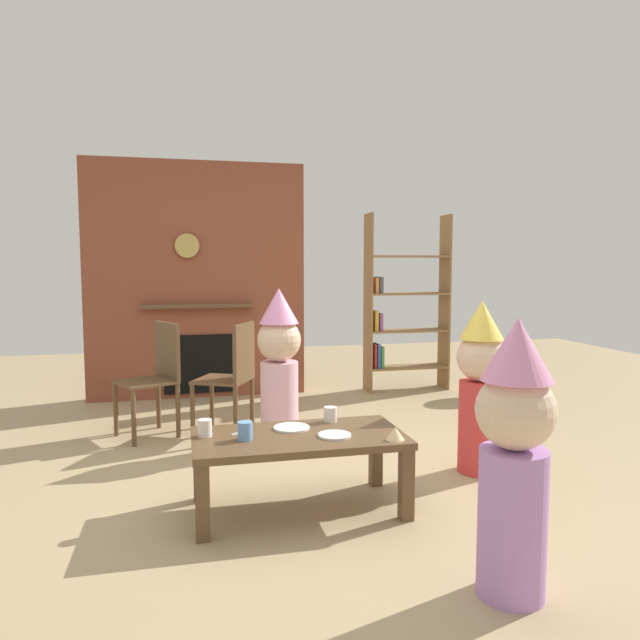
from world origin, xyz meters
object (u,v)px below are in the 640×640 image
(paper_plate_rear, at_px, (292,428))
(birthday_cake_slice, at_px, (395,433))
(coffee_table, at_px, (299,446))
(paper_cup_near_right, at_px, (245,431))
(child_in_pink, at_px, (480,382))
(potted_plant_tall, at_px, (491,367))
(bookshelf, at_px, (401,311))
(child_with_cone_hat, at_px, (514,451))
(paper_plate_front, at_px, (335,435))
(paper_cup_center, at_px, (330,414))
(paper_cup_near_left, at_px, (205,428))
(dining_chair_left, at_px, (157,372))
(child_by_the_chairs, at_px, (279,363))
(dining_chair_middle, at_px, (233,372))

(paper_plate_rear, relative_size, birthday_cake_slice, 2.06)
(coffee_table, bearing_deg, paper_cup_near_right, -173.90)
(paper_cup_near_right, height_order, child_in_pink, child_in_pink)
(potted_plant_tall, bearing_deg, paper_plate_rear, -138.76)
(coffee_table, bearing_deg, birthday_cake_slice, -23.68)
(bookshelf, distance_m, potted_plant_tall, 1.09)
(coffee_table, height_order, child_with_cone_hat, child_with_cone_hat)
(paper_plate_front, xyz_separation_m, paper_plate_rear, (-0.20, 0.20, 0.00))
(coffee_table, relative_size, paper_cup_center, 13.09)
(paper_cup_near_left, relative_size, paper_plate_rear, 0.46)
(dining_chair_left, bearing_deg, paper_plate_rear, 90.58)
(bookshelf, bearing_deg, paper_cup_near_right, -124.54)
(paper_plate_rear, relative_size, child_in_pink, 0.18)
(coffee_table, xyz_separation_m, child_by_the_chairs, (0.09, 1.21, 0.27))
(paper_plate_rear, height_order, dining_chair_left, dining_chair_left)
(bookshelf, bearing_deg, child_with_cone_hat, -104.49)
(paper_plate_rear, bearing_deg, birthday_cake_slice, -33.65)
(child_in_pink, bearing_deg, paper_cup_center, -8.63)
(dining_chair_left, bearing_deg, paper_cup_near_right, 80.35)
(child_by_the_chairs, bearing_deg, dining_chair_middle, -133.73)
(coffee_table, height_order, birthday_cake_slice, birthday_cake_slice)
(bookshelf, relative_size, dining_chair_middle, 2.11)
(potted_plant_tall, bearing_deg, child_by_the_chairs, -155.50)
(paper_cup_near_right, relative_size, child_with_cone_hat, 0.09)
(child_with_cone_hat, bearing_deg, potted_plant_tall, -61.52)
(paper_cup_near_left, xyz_separation_m, birthday_cake_slice, (0.99, -0.29, -0.01))
(child_in_pink, relative_size, dining_chair_left, 1.25)
(child_in_pink, relative_size, child_by_the_chairs, 0.95)
(child_by_the_chairs, bearing_deg, dining_chair_left, -113.61)
(paper_plate_front, height_order, child_by_the_chairs, child_by_the_chairs)
(child_in_pink, distance_m, child_by_the_chairs, 1.47)
(coffee_table, distance_m, child_in_pink, 1.33)
(bookshelf, relative_size, paper_plate_front, 10.42)
(bookshelf, height_order, dining_chair_middle, bookshelf)
(birthday_cake_slice, bearing_deg, child_with_cone_hat, -76.24)
(dining_chair_left, bearing_deg, coffee_table, 89.37)
(dining_chair_middle, height_order, potted_plant_tall, dining_chair_middle)
(paper_cup_center, relative_size, dining_chair_left, 0.10)
(child_by_the_chairs, xyz_separation_m, dining_chair_middle, (-0.31, 0.35, -0.12))
(birthday_cake_slice, distance_m, dining_chair_middle, 1.91)
(child_by_the_chairs, bearing_deg, potted_plant_tall, 118.64)
(paper_cup_center, xyz_separation_m, child_in_pink, (1.03, 0.10, 0.13))
(coffee_table, distance_m, dining_chair_middle, 1.58)
(dining_chair_middle, bearing_deg, paper_plate_front, 131.16)
(child_by_the_chairs, bearing_deg, paper_cup_near_right, -13.11)
(child_by_the_chairs, xyz_separation_m, potted_plant_tall, (2.36, 1.08, -0.31))
(potted_plant_tall, bearing_deg, birthday_cake_slice, -128.22)
(birthday_cake_slice, distance_m, child_with_cone_hat, 0.86)
(paper_cup_center, bearing_deg, coffee_table, -136.86)
(paper_cup_near_right, bearing_deg, paper_plate_front, -5.37)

